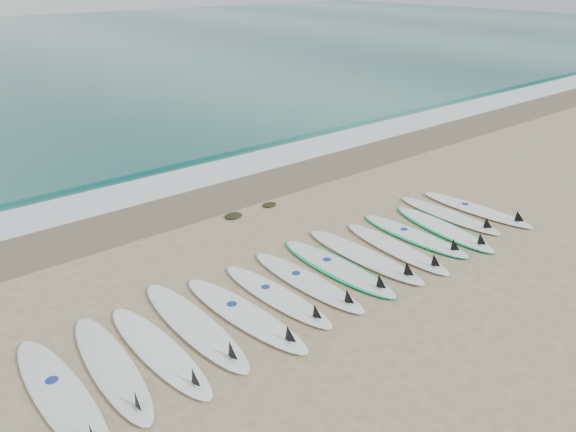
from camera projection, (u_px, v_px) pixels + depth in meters
ground at (321, 277)px, 9.39m from camera, size 120.00×120.00×0.00m
wet_sand_band at (195, 203)px, 12.28m from camera, size 120.00×1.80×0.01m
foam_band at (164, 185)px, 13.26m from camera, size 120.00×1.40×0.04m
wave_crest at (136, 168)px, 14.31m from camera, size 120.00×1.00×0.10m
surfboard_0 at (62, 397)px, 6.67m from camera, size 0.60×2.75×0.35m
surfboard_1 at (113, 368)px, 7.16m from camera, size 0.75×2.63×0.33m
surfboard_2 at (160, 351)px, 7.47m from camera, size 0.58×2.57×0.33m
surfboard_3 at (196, 326)px, 8.00m from camera, size 0.63×2.78×0.35m
surfboard_4 at (246, 315)px, 8.25m from camera, size 0.77×2.72×0.34m
surfboard_5 at (278, 296)px, 8.73m from camera, size 0.63×2.47×0.31m
surfboard_6 at (309, 282)px, 9.12m from camera, size 0.61×2.55×0.32m
surfboard_7 at (339, 268)px, 9.56m from camera, size 0.67×2.63×0.33m
surfboard_8 at (366, 256)px, 9.91m from camera, size 0.61×2.70×0.34m
surfboard_9 at (398, 249)px, 10.20m from camera, size 0.67×2.52×0.32m
surfboard_10 at (415, 236)px, 10.71m from camera, size 0.62×2.46×0.31m
surfboard_11 at (444, 229)px, 10.99m from camera, size 0.91×2.56×0.32m
surfboard_12 at (451, 215)px, 11.56m from camera, size 0.55×2.47×0.31m
surfboard_13 at (478, 210)px, 11.83m from camera, size 0.64×2.59×0.33m
seaweed_near at (233, 216)px, 11.59m from camera, size 0.39×0.30×0.08m
seaweed_far at (269, 205)px, 12.14m from camera, size 0.32×0.25×0.06m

